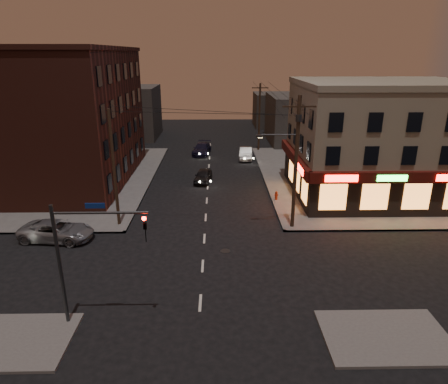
{
  "coord_description": "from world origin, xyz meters",
  "views": [
    {
      "loc": [
        0.95,
        -22.61,
        12.9
      ],
      "look_at": [
        1.47,
        5.23,
        3.2
      ],
      "focal_mm": 32.0,
      "sensor_mm": 36.0,
      "label": 1
    }
  ],
  "objects_px": {
    "sedan_far": "(202,149)",
    "fire_hydrant": "(276,195)",
    "sedan_near": "(203,176)",
    "suv_cross": "(57,231)",
    "sedan_mid": "(246,153)"
  },
  "relations": [
    {
      "from": "sedan_far",
      "to": "suv_cross",
      "type": "bearing_deg",
      "value": -102.33
    },
    {
      "from": "sedan_far",
      "to": "fire_hydrant",
      "type": "height_order",
      "value": "sedan_far"
    },
    {
      "from": "sedan_near",
      "to": "fire_hydrant",
      "type": "xyz_separation_m",
      "value": [
        6.9,
        -5.95,
        -0.08
      ]
    },
    {
      "from": "sedan_near",
      "to": "sedan_far",
      "type": "distance_m",
      "value": 12.37
    },
    {
      "from": "suv_cross",
      "to": "sedan_near",
      "type": "relative_size",
      "value": 1.33
    },
    {
      "from": "sedan_near",
      "to": "fire_hydrant",
      "type": "distance_m",
      "value": 9.11
    },
    {
      "from": "sedan_near",
      "to": "sedan_far",
      "type": "xyz_separation_m",
      "value": [
        -0.56,
        12.35,
        0.06
      ]
    },
    {
      "from": "sedan_mid",
      "to": "sedan_far",
      "type": "height_order",
      "value": "sedan_mid"
    },
    {
      "from": "sedan_near",
      "to": "sedan_mid",
      "type": "bearing_deg",
      "value": 69.55
    },
    {
      "from": "sedan_mid",
      "to": "fire_hydrant",
      "type": "bearing_deg",
      "value": -78.09
    },
    {
      "from": "sedan_far",
      "to": "fire_hydrant",
      "type": "relative_size",
      "value": 6.22
    },
    {
      "from": "suv_cross",
      "to": "sedan_mid",
      "type": "relative_size",
      "value": 1.15
    },
    {
      "from": "sedan_mid",
      "to": "sedan_far",
      "type": "xyz_separation_m",
      "value": [
        -5.75,
        2.71,
        -0.02
      ]
    },
    {
      "from": "suv_cross",
      "to": "sedan_mid",
      "type": "distance_m",
      "value": 27.98
    },
    {
      "from": "suv_cross",
      "to": "sedan_near",
      "type": "distance_m",
      "value": 17.1
    }
  ]
}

